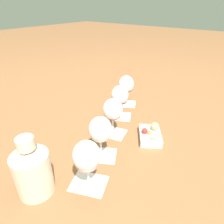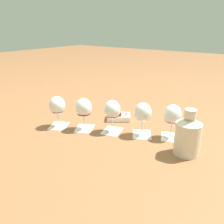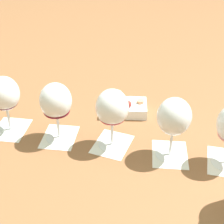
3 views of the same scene
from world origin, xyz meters
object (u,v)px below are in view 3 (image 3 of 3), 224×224
Objects in this scene: wine_glass_1 at (174,119)px; wine_glass_4 at (4,96)px; snack_dish at (125,106)px; wine_glass_3 at (56,103)px; wine_glass_2 at (112,111)px.

wine_glass_1 is 0.45m from wine_glass_4.
wine_glass_4 is 1.05× the size of snack_dish.
wine_glass_3 reaches higher than snack_dish.
snack_dish is at bearing -108.84° from wine_glass_3.
wine_glass_2 is at bearing 21.58° from wine_glass_1.
snack_dish is (0.06, -0.16, -0.09)m from wine_glass_2.
wine_glass_1 reaches higher than snack_dish.
wine_glass_4 is at bearing 22.06° from wine_glass_3.
wine_glass_2 is 0.15m from wine_glass_3.
wine_glass_3 is (0.14, 0.06, 0.00)m from wine_glass_2.
wine_glass_4 is (0.14, 0.06, -0.00)m from wine_glass_3.
snack_dish is at bearing -24.97° from wine_glass_1.
wine_glass_1 is 1.00× the size of wine_glass_2.
wine_glass_3 is at bearing -157.94° from wine_glass_4.
wine_glass_2 is 0.30m from wine_glass_4.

